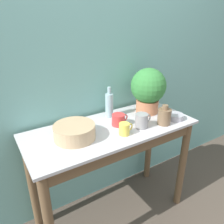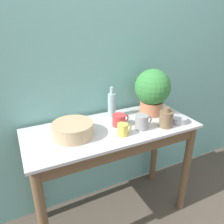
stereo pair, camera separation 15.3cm
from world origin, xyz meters
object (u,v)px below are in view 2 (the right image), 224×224
Objects in this scene: potted_plant at (152,90)px; mug_yellow at (123,129)px; bottle_short at (166,119)px; mug_grey at (142,122)px; mug_red at (119,120)px; bowl_small_steel at (179,120)px; bowl_wash_large at (73,130)px; bottle_tall at (112,105)px.

potted_plant reaches higher than mug_yellow.
bottle_short is 0.18m from mug_grey.
bowl_small_steel is at bearing -19.14° from mug_red.
bottle_short is at bearing -13.83° from bowl_wash_large.
mug_grey is 0.17m from mug_yellow.
potted_plant reaches higher than mug_red.
mug_yellow is at bearing -172.67° from mug_grey.
potted_plant is 0.28m from bottle_short.
bottle_short is at bearing -49.30° from bottle_tall.
potted_plant reaches higher than bowl_small_steel.
bottle_tall reaches higher than bottle_short.
bowl_wash_large is at bearing 169.51° from bowl_small_steel.
potted_plant is at bearing 6.60° from bowl_wash_large.
bottle_tall reaches higher than mug_yellow.
bottle_tall reaches higher than mug_red.
mug_grey is (0.47, -0.11, 0.00)m from bowl_wash_large.
mug_red is at bearing 0.83° from bowl_wash_large.
mug_yellow is (-0.04, -0.14, -0.00)m from mug_red.
mug_red is at bearing 72.73° from mug_yellow.
mug_grey is at bearing 164.91° from bottle_short.
mug_grey reaches higher than mug_red.
bowl_wash_large is at bearing -173.40° from potted_plant.
potted_plant is at bearing 29.44° from mug_yellow.
bowl_wash_large is 0.35m from mug_red.
bowl_wash_large is at bearing 156.52° from mug_yellow.
bowl_wash_large is 0.79m from bowl_small_steel.
mug_yellow is 0.83× the size of bowl_small_steel.
bottle_tall is (0.37, 0.16, 0.05)m from bowl_wash_large.
mug_yellow is 0.47m from bowl_small_steel.
potted_plant is at bearing 12.52° from mug_red.
bowl_small_steel is (0.13, 0.01, -0.04)m from bottle_short.
bowl_wash_large is 0.66m from bottle_short.
bottle_short is 1.43× the size of mug_yellow.
bottle_short is 1.16× the size of mug_red.
bowl_wash_large is 2.14× the size of bowl_small_steel.
mug_grey is at bearing -43.83° from mug_red.
bowl_wash_large is 1.11× the size of bottle_tall.
bottle_tall is at bearing 110.68° from mug_grey.
bottle_short is 0.14m from bowl_small_steel.
bowl_small_steel is (0.41, -0.31, -0.08)m from bottle_tall.
potted_plant is 0.34m from bottle_tall.
bowl_wash_large reaches higher than mug_yellow.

